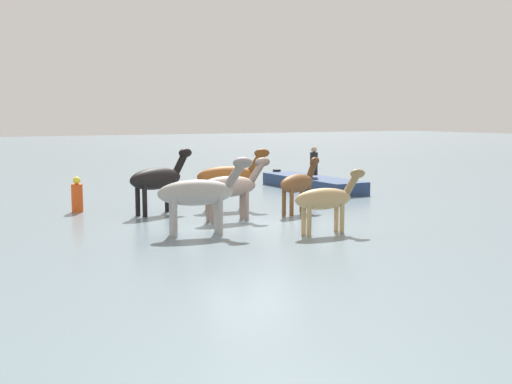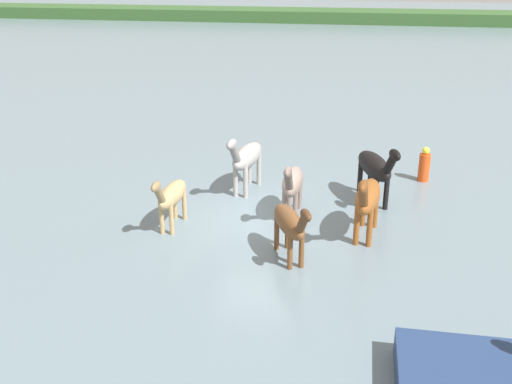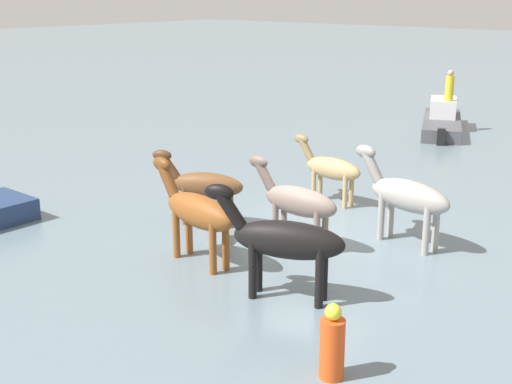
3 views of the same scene
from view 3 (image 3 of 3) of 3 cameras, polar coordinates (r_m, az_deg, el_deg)
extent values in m
plane|color=slate|center=(15.66, 4.38, -3.48)|extent=(165.75, 165.75, 0.00)
ellipsoid|color=tan|center=(17.69, 6.39, 1.94)|extent=(0.58, 1.70, 0.56)
cylinder|color=tan|center=(18.00, 4.81, 0.72)|extent=(0.12, 0.12, 0.93)
cylinder|color=tan|center=(18.20, 5.34, 0.88)|extent=(0.12, 0.12, 0.93)
cylinder|color=tan|center=(17.42, 7.39, 0.10)|extent=(0.12, 0.12, 0.93)
cylinder|color=tan|center=(17.63, 7.91, 0.28)|extent=(0.12, 0.12, 0.93)
cylinder|color=olive|center=(18.13, 4.18, 3.55)|extent=(0.22, 0.52, 0.62)
ellipsoid|color=olive|center=(18.19, 3.77, 4.41)|extent=(0.22, 0.47, 0.25)
ellipsoid|color=brown|center=(16.01, -4.06, 0.58)|extent=(1.20, 1.79, 0.58)
cylinder|color=brown|center=(16.19, -5.93, -1.05)|extent=(0.13, 0.13, 0.96)
cylinder|color=brown|center=(16.44, -5.58, -0.77)|extent=(0.13, 0.13, 0.96)
cylinder|color=brown|center=(15.86, -2.41, -1.35)|extent=(0.13, 0.13, 0.96)
cylinder|color=brown|center=(16.12, -2.11, -1.06)|extent=(0.13, 0.13, 0.96)
cylinder|color=#50311A|center=(16.23, -7.16, 2.10)|extent=(0.41, 0.57, 0.64)
ellipsoid|color=#50311A|center=(16.24, -7.79, 3.04)|extent=(0.38, 0.52, 0.26)
ellipsoid|color=gray|center=(14.56, 3.69, -0.80)|extent=(0.55, 1.84, 0.62)
cylinder|color=gray|center=(14.92, 1.62, -2.38)|extent=(0.14, 0.14, 1.02)
cylinder|color=gray|center=(15.14, 2.33, -2.11)|extent=(0.14, 0.14, 1.02)
cylinder|color=gray|center=(14.29, 5.05, -3.31)|extent=(0.14, 0.14, 1.02)
cylinder|color=gray|center=(14.52, 5.74, -3.00)|extent=(0.14, 0.14, 1.02)
cylinder|color=#63544C|center=(15.03, 0.75, 1.38)|extent=(0.22, 0.56, 0.68)
ellipsoid|color=#63544C|center=(15.08, 0.19, 2.52)|extent=(0.22, 0.50, 0.27)
ellipsoid|color=brown|center=(13.66, -4.67, -1.62)|extent=(0.84, 2.05, 0.67)
cylinder|color=brown|center=(14.21, -6.61, -3.30)|extent=(0.15, 0.15, 1.10)
cylinder|color=brown|center=(14.38, -5.57, -3.02)|extent=(0.15, 0.15, 1.10)
cylinder|color=brown|center=(13.31, -3.60, -4.60)|extent=(0.15, 0.15, 1.10)
cylinder|color=brown|center=(13.50, -2.53, -4.28)|extent=(0.15, 0.15, 1.10)
cylinder|color=brown|center=(14.36, -7.29, 1.01)|extent=(0.31, 0.63, 0.73)
ellipsoid|color=brown|center=(14.45, -7.81, 2.32)|extent=(0.30, 0.57, 0.29)
ellipsoid|color=black|center=(12.05, 2.71, -3.99)|extent=(1.30, 2.10, 0.68)
cylinder|color=black|center=(12.28, -0.29, -6.37)|extent=(0.15, 0.15, 1.12)
cylinder|color=black|center=(12.57, 0.20, -5.82)|extent=(0.15, 0.15, 1.12)
cylinder|color=black|center=(11.97, 5.26, -7.08)|extent=(0.15, 0.15, 1.12)
cylinder|color=black|center=(12.26, 5.63, -6.49)|extent=(0.15, 0.15, 1.12)
cylinder|color=black|center=(12.23, -2.11, -1.48)|extent=(0.45, 0.66, 0.75)
ellipsoid|color=black|center=(12.21, -3.07, -0.01)|extent=(0.42, 0.60, 0.30)
ellipsoid|color=#9E9993|center=(14.96, 12.60, -0.33)|extent=(0.92, 2.08, 0.68)
cylinder|color=#9E9993|center=(15.36, 10.33, -1.92)|extent=(0.15, 0.15, 1.11)
cylinder|color=#9E9993|center=(15.60, 11.10, -1.68)|extent=(0.15, 0.15, 1.11)
cylinder|color=#9E9993|center=(14.66, 13.92, -3.04)|extent=(0.15, 0.15, 1.11)
cylinder|color=#9E9993|center=(14.92, 14.67, -2.76)|extent=(0.15, 0.15, 1.11)
cylinder|color=slate|center=(15.49, 9.60, 2.09)|extent=(0.33, 0.64, 0.74)
ellipsoid|color=slate|center=(15.55, 9.06, 3.32)|extent=(0.32, 0.58, 0.30)
cube|color=#4C4C51|center=(27.88, 15.12, 5.23)|extent=(5.10, 3.39, 0.65)
cube|color=silver|center=(28.36, 15.23, 6.79)|extent=(2.04, 1.65, 0.70)
cube|color=black|center=(25.33, 15.06, 4.32)|extent=(0.34, 0.36, 0.70)
cylinder|color=yellow|center=(27.62, 15.73, 8.24)|extent=(0.32, 0.32, 0.95)
sphere|color=tan|center=(27.54, 15.82, 9.46)|extent=(0.24, 0.24, 0.24)
cylinder|color=#E54C19|center=(10.01, 6.31, -12.77)|extent=(0.36, 0.36, 0.90)
sphere|color=yellow|center=(9.75, 6.42, -9.84)|extent=(0.24, 0.24, 0.24)
camera|label=1|loc=(27.62, 40.39, 7.92)|focal=44.07mm
camera|label=2|loc=(25.57, -29.14, 17.95)|focal=42.14mm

